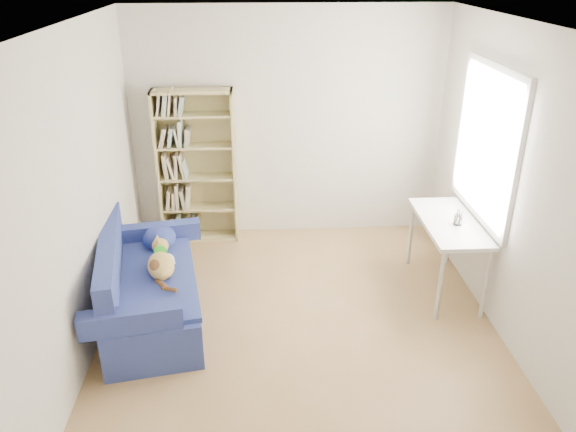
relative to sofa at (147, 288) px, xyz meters
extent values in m
plane|color=olive|center=(1.37, -0.23, -0.31)|extent=(4.00, 4.00, 0.00)
cube|color=silver|center=(1.37, 1.77, 0.99)|extent=(3.50, 0.04, 2.60)
cube|color=silver|center=(1.37, -2.23, 0.99)|extent=(3.50, 0.04, 2.60)
cube|color=silver|center=(-0.38, -0.23, 0.99)|extent=(0.04, 4.00, 2.60)
cube|color=silver|center=(3.12, -0.23, 0.99)|extent=(0.04, 4.00, 2.60)
cube|color=white|center=(1.37, -0.23, 2.29)|extent=(3.50, 4.00, 0.04)
cube|color=white|center=(3.12, 0.37, 1.19)|extent=(0.01, 1.20, 1.30)
cube|color=navy|center=(0.03, -0.02, -0.11)|extent=(1.06, 1.77, 0.41)
cube|color=navy|center=(-0.28, -0.02, 0.30)|extent=(0.44, 1.66, 0.41)
cube|color=navy|center=(0.03, 0.73, 0.19)|extent=(0.80, 0.28, 0.18)
cube|color=navy|center=(0.03, -0.78, 0.19)|extent=(0.80, 0.28, 0.18)
cube|color=navy|center=(0.05, -0.02, 0.12)|extent=(1.02, 1.64, 0.05)
ellipsoid|color=navy|center=(0.05, 0.55, 0.22)|extent=(0.31, 0.35, 0.24)
ellipsoid|color=#A46B12|center=(0.15, -0.01, 0.23)|extent=(0.32, 0.47, 0.17)
ellipsoid|color=silver|center=(0.21, 0.11, 0.21)|extent=(0.17, 0.21, 0.11)
ellipsoid|color=#3A2210|center=(0.12, -0.06, 0.27)|extent=(0.18, 0.24, 0.08)
sphere|color=#A46B12|center=(0.17, 0.30, 0.27)|extent=(0.15, 0.15, 0.15)
cone|color=#A46B12|center=(0.15, 0.33, 0.34)|extent=(0.07, 0.08, 0.07)
cone|color=#A46B12|center=(0.15, 0.26, 0.34)|extent=(0.07, 0.07, 0.07)
cylinder|color=green|center=(0.17, 0.22, 0.25)|extent=(0.12, 0.07, 0.12)
cylinder|color=#3A2210|center=(0.13, -0.26, 0.19)|extent=(0.13, 0.16, 0.06)
cube|color=tan|center=(-0.08, 1.61, 0.56)|extent=(0.03, 0.27, 1.75)
cube|color=tan|center=(0.76, 1.61, 0.56)|extent=(0.03, 0.27, 1.75)
cube|color=tan|center=(0.34, 1.61, 1.42)|extent=(0.88, 0.27, 0.03)
cube|color=tan|center=(0.34, 1.61, -0.30)|extent=(0.88, 0.27, 0.03)
cube|color=tan|center=(0.34, 1.74, 0.56)|extent=(0.88, 0.02, 1.75)
cube|color=white|center=(2.84, 0.33, 0.42)|extent=(0.52, 1.13, 0.04)
cylinder|color=silver|center=(3.05, 0.85, 0.04)|extent=(0.04, 0.04, 0.71)
cylinder|color=silver|center=(3.05, -0.18, 0.04)|extent=(0.04, 0.04, 0.71)
cylinder|color=silver|center=(2.63, 0.85, 0.04)|extent=(0.04, 0.04, 0.71)
cylinder|color=silver|center=(2.63, -0.18, 0.04)|extent=(0.04, 0.04, 0.71)
cylinder|color=white|center=(2.89, 0.25, 0.48)|extent=(0.08, 0.08, 0.09)
camera|label=1|loc=(1.04, -4.39, 2.72)|focal=35.00mm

